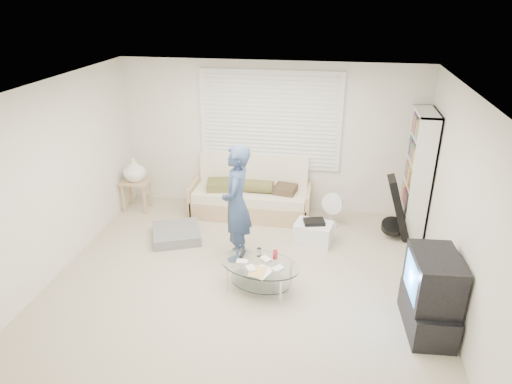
% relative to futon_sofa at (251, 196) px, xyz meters
% --- Properties ---
extents(ground, '(5.00, 5.00, 0.00)m').
position_rel_futon_sofa_xyz_m(ground, '(0.26, -1.87, -0.32)').
color(ground, tan).
rests_on(ground, ground).
extents(room_shell, '(5.02, 4.52, 2.51)m').
position_rel_futon_sofa_xyz_m(room_shell, '(0.26, -1.39, 1.31)').
color(room_shell, silver).
rests_on(room_shell, ground).
extents(window_blinds, '(2.32, 0.08, 1.62)m').
position_rel_futon_sofa_xyz_m(window_blinds, '(0.26, 0.33, 1.23)').
color(window_blinds, silver).
rests_on(window_blinds, ground).
extents(futon_sofa, '(1.98, 0.80, 0.97)m').
position_rel_futon_sofa_xyz_m(futon_sofa, '(0.00, 0.00, 0.00)').
color(futon_sofa, tan).
rests_on(futon_sofa, ground).
extents(grey_floor_pillow, '(0.91, 0.91, 0.16)m').
position_rel_futon_sofa_xyz_m(grey_floor_pillow, '(-0.98, -1.03, -0.24)').
color(grey_floor_pillow, slate).
rests_on(grey_floor_pillow, ground).
extents(side_table, '(0.47, 0.38, 0.94)m').
position_rel_futon_sofa_xyz_m(side_table, '(-1.96, -0.16, 0.38)').
color(side_table, tan).
rests_on(side_table, ground).
extents(bookshelf, '(0.30, 0.81, 1.92)m').
position_rel_futon_sofa_xyz_m(bookshelf, '(2.58, -0.14, 0.64)').
color(bookshelf, white).
rests_on(bookshelf, ground).
extents(guitar_case, '(0.42, 0.37, 0.97)m').
position_rel_futon_sofa_xyz_m(guitar_case, '(2.32, -0.43, 0.12)').
color(guitar_case, black).
rests_on(guitar_case, ground).
extents(floor_fan, '(0.36, 0.23, 0.58)m').
position_rel_futon_sofa_xyz_m(floor_fan, '(1.34, -0.20, 0.02)').
color(floor_fan, white).
rests_on(floor_fan, ground).
extents(storage_bin, '(0.60, 0.47, 0.38)m').
position_rel_futon_sofa_xyz_m(storage_bin, '(1.10, -0.80, -0.15)').
color(storage_bin, white).
rests_on(storage_bin, ground).
extents(tv_unit, '(0.53, 0.89, 0.94)m').
position_rel_futon_sofa_xyz_m(tv_unit, '(2.45, -2.49, 0.14)').
color(tv_unit, black).
rests_on(tv_unit, ground).
extents(coffee_table, '(1.14, 0.85, 0.50)m').
position_rel_futon_sofa_xyz_m(coffee_table, '(0.49, -2.10, -0.01)').
color(coffee_table, silver).
rests_on(coffee_table, ground).
extents(standing_person, '(0.42, 0.62, 1.67)m').
position_rel_futon_sofa_xyz_m(standing_person, '(0.05, -1.39, 0.52)').
color(standing_person, navy).
rests_on(standing_person, ground).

